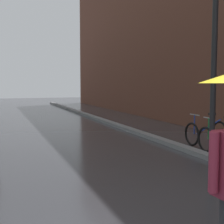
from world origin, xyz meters
name	(u,v)px	position (x,y,z in m)	size (l,w,h in m)	color
kerb_strip	(123,127)	(3.20, 10.00, 0.06)	(0.30, 36.00, 0.12)	slate
parked_bicycle_3	(221,137)	(4.12, 5.04, 0.38)	(1.08, 0.70, 0.96)	black
parked_bicycle_4	(206,132)	(4.29, 5.96, 0.38)	(1.09, 0.72, 0.96)	black
street_lamp_post	(214,55)	(2.60, 3.47, 2.44)	(0.24, 0.24, 4.16)	black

